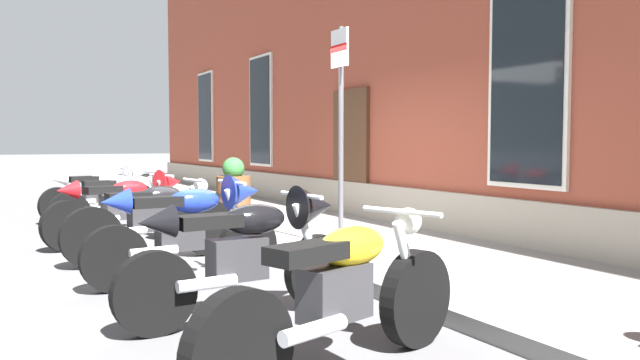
{
  "coord_description": "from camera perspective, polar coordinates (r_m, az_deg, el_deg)",
  "views": [
    {
      "loc": [
        7.38,
        -3.05,
        1.39
      ],
      "look_at": [
        1.34,
        0.22,
        0.97
      ],
      "focal_mm": 35.37,
      "sensor_mm": 36.0,
      "label": 1
    }
  ],
  "objects": [
    {
      "name": "motorcycle_yellow_naked",
      "position": [
        3.78,
        2.12,
        -10.42
      ],
      "size": [
        0.87,
        2.12,
        0.96
      ],
      "color": "black",
      "rests_on": "ground_plane"
    },
    {
      "name": "motorcycle_blue_sport",
      "position": [
        6.35,
        -11.49,
        -3.98
      ],
      "size": [
        0.62,
        2.0,
        1.06
      ],
      "color": "black",
      "rests_on": "ground_plane"
    },
    {
      "name": "barrel_planter",
      "position": [
        11.54,
        -7.83,
        -0.78
      ],
      "size": [
        0.66,
        0.66,
        0.97
      ],
      "color": "brown",
      "rests_on": "sidewalk"
    },
    {
      "name": "motorcycle_white_sport",
      "position": [
        11.77,
        -18.97,
        -0.85
      ],
      "size": [
        0.72,
        2.04,
        0.99
      ],
      "color": "black",
      "rests_on": "ground_plane"
    },
    {
      "name": "motorcycle_red_sport",
      "position": [
        8.96,
        -16.92,
        -2.08
      ],
      "size": [
        0.82,
        2.15,
        1.0
      ],
      "color": "black",
      "rests_on": "ground_plane"
    },
    {
      "name": "sidewalk",
      "position": [
        8.68,
        2.24,
        -5.29
      ],
      "size": [
        33.84,
        2.67,
        0.14
      ],
      "primitive_type": "cube",
      "color": "slate",
      "rests_on": "ground_plane"
    },
    {
      "name": "motorcycle_grey_naked",
      "position": [
        10.43,
        -17.72,
        -1.77
      ],
      "size": [
        0.62,
        2.1,
        0.92
      ],
      "color": "black",
      "rests_on": "ground_plane"
    },
    {
      "name": "motorcycle_black_sport",
      "position": [
        4.96,
        -6.13,
        -6.11
      ],
      "size": [
        0.62,
        2.03,
        1.04
      ],
      "color": "black",
      "rests_on": "ground_plane"
    },
    {
      "name": "motorcycle_black_naked",
      "position": [
        7.58,
        -14.76,
        -3.53
      ],
      "size": [
        0.62,
        2.08,
        0.95
      ],
      "color": "black",
      "rests_on": "ground_plane"
    },
    {
      "name": "parking_sign",
      "position": [
        7.45,
        1.86,
        6.67
      ],
      "size": [
        0.36,
        0.07,
        2.6
      ],
      "color": "#4C4C51",
      "rests_on": "sidewalk"
    },
    {
      "name": "ground_plane",
      "position": [
        8.1,
        -5.95,
        -6.43
      ],
      "size": [
        140.0,
        140.0,
        0.0
      ],
      "primitive_type": "plane",
      "color": "#4C4C4F"
    }
  ]
}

